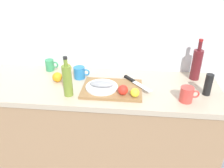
% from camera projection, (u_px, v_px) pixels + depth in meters
% --- Properties ---
extents(ground_plane, '(12.00, 12.00, 0.00)m').
position_uv_depth(ground_plane, '(91.00, 168.00, 2.17)').
color(ground_plane, slate).
extents(back_wall, '(3.20, 0.05, 2.50)m').
position_uv_depth(back_wall, '(92.00, 27.00, 1.86)').
color(back_wall, silver).
rests_on(back_wall, ground_plane).
extents(kitchen_counter, '(2.00, 0.60, 0.90)m').
position_uv_depth(kitchen_counter, '(89.00, 131.00, 1.96)').
color(kitchen_counter, '#9E7A56').
rests_on(kitchen_counter, ground_plane).
extents(cutting_board, '(0.43, 0.30, 0.02)m').
position_uv_depth(cutting_board, '(112.00, 89.00, 1.66)').
color(cutting_board, olive).
rests_on(cutting_board, kitchen_counter).
extents(white_plate, '(0.23, 0.23, 0.01)m').
position_uv_depth(white_plate, '(102.00, 87.00, 1.65)').
color(white_plate, white).
rests_on(white_plate, cutting_board).
extents(fish_fillet, '(0.17, 0.07, 0.04)m').
position_uv_depth(fish_fillet, '(102.00, 84.00, 1.64)').
color(fish_fillet, gray).
rests_on(fish_fillet, white_plate).
extents(chef_knife, '(0.21, 0.24, 0.02)m').
position_uv_depth(chef_knife, '(134.00, 81.00, 1.72)').
color(chef_knife, silver).
rests_on(chef_knife, cutting_board).
extents(lemon_0, '(0.06, 0.06, 0.06)m').
position_uv_depth(lemon_0, '(135.00, 93.00, 1.53)').
color(lemon_0, yellow).
rests_on(lemon_0, cutting_board).
extents(tomato_0, '(0.07, 0.07, 0.07)m').
position_uv_depth(tomato_0, '(123.00, 90.00, 1.56)').
color(tomato_0, red).
rests_on(tomato_0, cutting_board).
extents(olive_oil_bottle, '(0.06, 0.06, 0.29)m').
position_uv_depth(olive_oil_bottle, '(67.00, 80.00, 1.55)').
color(olive_oil_bottle, olive).
rests_on(olive_oil_bottle, kitchen_counter).
extents(wine_bottle, '(0.07, 0.07, 0.32)m').
position_uv_depth(wine_bottle, '(197.00, 64.00, 1.76)').
color(wine_bottle, '#59191E').
rests_on(wine_bottle, kitchen_counter).
extents(coffee_mug_0, '(0.11, 0.07, 0.10)m').
position_uv_depth(coffee_mug_0, '(50.00, 65.00, 1.94)').
color(coffee_mug_0, '#338C59').
rests_on(coffee_mug_0, kitchen_counter).
extents(coffee_mug_1, '(0.13, 0.09, 0.10)m').
position_uv_depth(coffee_mug_1, '(187.00, 94.00, 1.51)').
color(coffee_mug_1, '#CC3F38').
rests_on(coffee_mug_1, kitchen_counter).
extents(coffee_mug_2, '(0.13, 0.09, 0.09)m').
position_uv_depth(coffee_mug_2, '(80.00, 73.00, 1.81)').
color(coffee_mug_2, '#2672B2').
rests_on(coffee_mug_2, kitchen_counter).
extents(orange_0, '(0.08, 0.08, 0.08)m').
position_uv_depth(orange_0, '(67.00, 68.00, 1.90)').
color(orange_0, orange).
rests_on(orange_0, kitchen_counter).
extents(orange_1, '(0.08, 0.08, 0.08)m').
position_uv_depth(orange_1, '(57.00, 77.00, 1.76)').
color(orange_1, orange).
rests_on(orange_1, kitchen_counter).
extents(pepper_mill, '(0.05, 0.05, 0.16)m').
position_uv_depth(pepper_mill, '(208.00, 85.00, 1.58)').
color(pepper_mill, black).
rests_on(pepper_mill, kitchen_counter).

